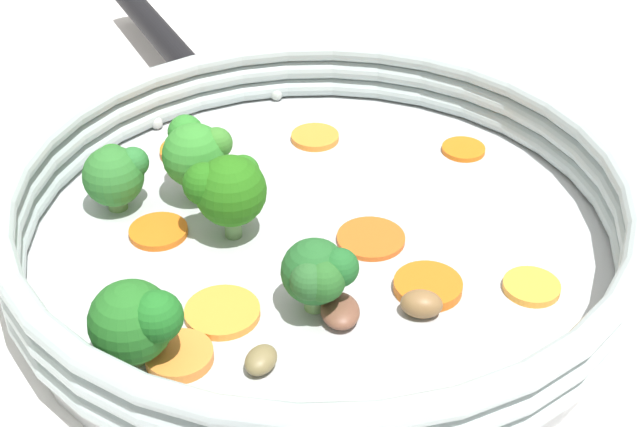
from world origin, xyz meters
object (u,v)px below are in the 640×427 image
object	(u,v)px
carrot_slice_3	(222,312)
broccoli_floret_0	(228,189)
skillet	(320,245)
mushroom_piece_1	(349,310)
carrot_slice_6	(179,356)
carrot_slice_2	(315,137)
mushroom_piece_2	(261,360)
broccoli_floret_4	(318,274)
broccoli_floret_1	(197,152)
carrot_slice_8	(428,286)
carrot_slice_4	(371,239)
broccoli_floret_2	(138,321)
mushroom_piece_0	(422,304)
carrot_slice_7	(463,149)
carrot_slice_0	(531,287)
broccoli_floret_3	(115,173)
carrot_slice_1	(192,151)
carrot_slice_5	(158,231)

from	to	relation	value
carrot_slice_3	broccoli_floret_0	xyz separation A→B (m)	(0.01, 0.07, 0.03)
skillet	mushroom_piece_1	bearing A→B (deg)	-86.28
carrot_slice_6	broccoli_floret_0	bearing A→B (deg)	72.68
carrot_slice_2	mushroom_piece_2	size ratio (longest dim) A/B	1.66
broccoli_floret_0	broccoli_floret_4	size ratio (longest dim) A/B	1.24
broccoli_floret_1	mushroom_piece_1	distance (m)	0.15
carrot_slice_3	broccoli_floret_4	world-z (taller)	broccoli_floret_4
carrot_slice_6	skillet	bearing A→B (deg)	48.22
broccoli_floret_1	mushroom_piece_1	bearing A→B (deg)	-59.37
carrot_slice_8	mushroom_piece_1	size ratio (longest dim) A/B	1.38
carrot_slice_4	broccoli_floret_2	size ratio (longest dim) A/B	0.86
mushroom_piece_0	carrot_slice_7	bearing A→B (deg)	66.91
carrot_slice_6	carrot_slice_8	distance (m)	0.14
carrot_slice_8	mushroom_piece_1	world-z (taller)	mushroom_piece_1
carrot_slice_2	carrot_slice_4	bearing A→B (deg)	-81.96
skillet	carrot_slice_8	xyz separation A→B (m)	(0.05, -0.06, 0.01)
carrot_slice_2	mushroom_piece_0	world-z (taller)	mushroom_piece_0
mushroom_piece_1	mushroom_piece_2	xyz separation A→B (m)	(-0.05, -0.03, -0.00)
carrot_slice_0	carrot_slice_7	world-z (taller)	same
skillet	broccoli_floret_3	xyz separation A→B (m)	(-0.12, 0.05, 0.03)
broccoli_floret_4	mushroom_piece_2	world-z (taller)	broccoli_floret_4
carrot_slice_1	carrot_slice_2	bearing A→B (deg)	4.29
carrot_slice_0	carrot_slice_7	distance (m)	0.15
broccoli_floret_0	mushroom_piece_0	xyz separation A→B (m)	(0.10, -0.08, -0.03)
carrot_slice_8	carrot_slice_2	bearing A→B (deg)	103.21
skillet	mushroom_piece_2	bearing A→B (deg)	-112.79
carrot_slice_5	mushroom_piece_0	size ratio (longest dim) A/B	1.56
carrot_slice_0	carrot_slice_8	distance (m)	0.06
skillet	carrot_slice_8	distance (m)	0.08
carrot_slice_3	broccoli_floret_2	world-z (taller)	broccoli_floret_2
mushroom_piece_1	skillet	bearing A→B (deg)	93.72
carrot_slice_6	broccoli_floret_2	size ratio (longest dim) A/B	0.73
skillet	carrot_slice_3	distance (m)	0.09
mushroom_piece_0	mushroom_piece_1	world-z (taller)	mushroom_piece_0
broccoli_floret_0	broccoli_floret_1	world-z (taller)	broccoli_floret_0
carrot_slice_6	mushroom_piece_0	xyz separation A→B (m)	(0.13, 0.02, 0.00)
carrot_slice_1	carrot_slice_8	xyz separation A→B (m)	(0.13, -0.16, 0.00)
broccoli_floret_4	carrot_slice_1	bearing A→B (deg)	110.04
carrot_slice_1	carrot_slice_2	xyz separation A→B (m)	(0.09, 0.01, -0.00)
broccoli_floret_3	mushroom_piece_2	size ratio (longest dim) A/B	2.11
skillet	carrot_slice_1	distance (m)	0.13
broccoli_floret_4	broccoli_floret_3	bearing A→B (deg)	133.33
carrot_slice_1	mushroom_piece_0	xyz separation A→B (m)	(0.12, -0.18, 0.00)
broccoli_floret_2	mushroom_piece_2	xyz separation A→B (m)	(0.06, -0.01, -0.02)
carrot_slice_5	broccoli_floret_0	xyz separation A→B (m)	(0.04, -0.01, 0.03)
carrot_slice_5	mushroom_piece_1	size ratio (longest dim) A/B	1.27
carrot_slice_0	carrot_slice_3	distance (m)	0.17
carrot_slice_0	carrot_slice_5	bearing A→B (deg)	158.44
carrot_slice_0	carrot_slice_8	bearing A→B (deg)	172.35
carrot_slice_3	carrot_slice_5	size ratio (longest dim) A/B	1.15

